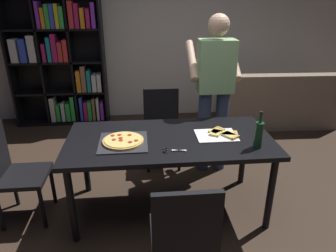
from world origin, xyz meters
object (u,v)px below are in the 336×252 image
object	(u,v)px
dining_table	(170,145)
person_serving_pizza	(215,87)
wine_bottle	(259,134)
chair_near_camera	(184,233)
kitchen_scissors	(170,150)
chair_left_end	(11,169)
chair_far_side	(162,122)
bookshelf	(61,62)
pepperoni_pizza_on_tray	(123,141)
couch	(276,105)

from	to	relation	value
dining_table	person_serving_pizza	distance (m)	0.96
dining_table	wine_bottle	distance (m)	0.77
chair_near_camera	wine_bottle	xyz separation A→B (m)	(0.71, 0.68, 0.36)
kitchen_scissors	chair_left_end	bearing A→B (deg)	169.84
chair_near_camera	chair_left_end	xyz separation A→B (m)	(-1.40, 0.93, 0.00)
chair_far_side	bookshelf	xyz separation A→B (m)	(-1.42, 1.45, 0.46)
chair_far_side	person_serving_pizza	distance (m)	0.77
chair_left_end	wine_bottle	bearing A→B (deg)	-6.69
chair_near_camera	dining_table	bearing A→B (deg)	90.00
pepperoni_pizza_on_tray	wine_bottle	size ratio (longest dim) A/B	1.30
chair_near_camera	chair_left_end	world-z (taller)	same
pepperoni_pizza_on_tray	person_serving_pizza	bearing A→B (deg)	38.53
chair_far_side	pepperoni_pizza_on_tray	size ratio (longest dim) A/B	2.19
person_serving_pizza	wine_bottle	bearing A→B (deg)	-81.23
chair_near_camera	chair_far_side	world-z (taller)	same
dining_table	chair_far_side	world-z (taller)	chair_far_side
chair_near_camera	couch	size ratio (longest dim) A/B	0.52
chair_near_camera	chair_left_end	distance (m)	1.68
couch	pepperoni_pizza_on_tray	xyz separation A→B (m)	(-2.30, -2.05, 0.46)
couch	kitchen_scissors	size ratio (longest dim) A/B	8.81
dining_table	pepperoni_pizza_on_tray	world-z (taller)	pepperoni_pizza_on_tray
chair_left_end	pepperoni_pizza_on_tray	size ratio (longest dim) A/B	2.19
chair_far_side	couch	world-z (taller)	chair_far_side
dining_table	bookshelf	size ratio (longest dim) A/B	0.93
dining_table	person_serving_pizza	world-z (taller)	person_serving_pizza
person_serving_pizza	wine_bottle	world-z (taller)	person_serving_pizza
chair_near_camera	person_serving_pizza	world-z (taller)	person_serving_pizza
chair_far_side	couch	size ratio (longest dim) A/B	0.52
chair_left_end	couch	bearing A→B (deg)	31.10
chair_near_camera	wine_bottle	world-z (taller)	wine_bottle
person_serving_pizza	kitchen_scissors	distance (m)	1.14
couch	wine_bottle	xyz separation A→B (m)	(-1.19, -2.23, 0.57)
dining_table	pepperoni_pizza_on_tray	size ratio (longest dim) A/B	4.42
chair_left_end	bookshelf	world-z (taller)	bookshelf
chair_near_camera	wine_bottle	distance (m)	1.05
wine_bottle	chair_left_end	bearing A→B (deg)	173.31
bookshelf	pepperoni_pizza_on_tray	distance (m)	2.65
bookshelf	wine_bottle	world-z (taller)	bookshelf
pepperoni_pizza_on_tray	chair_near_camera	bearing A→B (deg)	-64.98
person_serving_pizza	chair_far_side	bearing A→B (deg)	158.53
chair_left_end	person_serving_pizza	bearing A→B (deg)	19.92
chair_far_side	couch	xyz separation A→B (m)	(1.90, 1.06, -0.21)
kitchen_scissors	dining_table	bearing A→B (deg)	85.60
dining_table	person_serving_pizza	bearing A→B (deg)	51.69
bookshelf	wine_bottle	size ratio (longest dim) A/B	6.17
chair_far_side	chair_left_end	distance (m)	1.68
chair_near_camera	couch	world-z (taller)	chair_near_camera
chair_near_camera	pepperoni_pizza_on_tray	world-z (taller)	chair_near_camera
chair_far_side	wine_bottle	bearing A→B (deg)	-58.97
chair_near_camera	bookshelf	size ratio (longest dim) A/B	0.46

